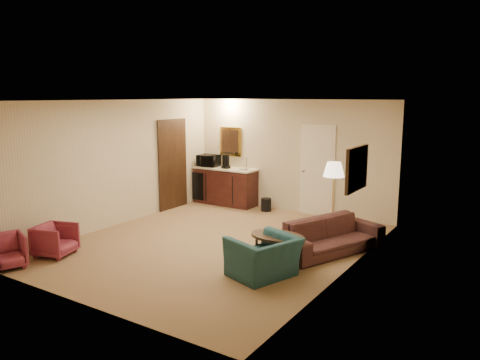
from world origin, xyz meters
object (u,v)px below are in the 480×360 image
object	(u,v)px
sofa	(330,230)
teal_armchair	(264,250)
waste_bin	(266,205)
coffee_table	(277,250)
floor_lamp	(333,201)
rose_chair_near	(55,238)
wetbar_cabinet	(225,186)
coffee_maker	(226,162)
rose_chair_far	(4,250)
microwave	(208,159)

from	to	relation	value
sofa	teal_armchair	bearing A→B (deg)	-171.67
waste_bin	coffee_table	bearing A→B (deg)	-57.61
floor_lamp	rose_chair_near	bearing A→B (deg)	-136.64
wetbar_cabinet	coffee_maker	size ratio (longest dim) A/B	4.96
teal_armchair	coffee_table	size ratio (longest dim) A/B	1.05
teal_armchair	rose_chair_far	bearing A→B (deg)	-43.08
sofa	coffee_maker	size ratio (longest dim) A/B	6.03
sofa	rose_chair_near	distance (m)	4.70
rose_chair_far	waste_bin	world-z (taller)	rose_chair_far
teal_armchair	coffee_maker	size ratio (longest dim) A/B	2.86
teal_armchair	microwave	world-z (taller)	microwave
sofa	coffee_table	distance (m)	1.20
sofa	teal_armchair	distance (m)	1.65
floor_lamp	coffee_maker	distance (m)	3.53
wetbar_cabinet	coffee_maker	distance (m)	0.63
sofa	teal_armchair	world-z (taller)	teal_armchair
rose_chair_far	microwave	bearing A→B (deg)	21.28
coffee_table	coffee_maker	bearing A→B (deg)	135.22
wetbar_cabinet	rose_chair_near	distance (m)	4.73
rose_chair_far	microwave	distance (m)	5.54
waste_bin	rose_chair_far	bearing A→B (deg)	-106.60
sofa	floor_lamp	xyz separation A→B (m)	(-0.25, 0.70, 0.35)
teal_armchair	floor_lamp	distance (m)	2.33
rose_chair_far	waste_bin	bearing A→B (deg)	3.97
floor_lamp	microwave	xyz separation A→B (m)	(-3.83, 1.28, 0.36)
teal_armchair	floor_lamp	size ratio (longest dim) A/B	0.64
rose_chair_far	rose_chair_near	bearing A→B (deg)	9.27
teal_armchair	coffee_maker	xyz separation A→B (m)	(-3.12, 3.56, 0.67)
floor_lamp	coffee_maker	xyz separation A→B (m)	(-3.28, 1.26, 0.34)
microwave	coffee_maker	distance (m)	0.54
rose_chair_far	coffee_table	size ratio (longest dim) A/B	0.66
rose_chair_near	coffee_table	bearing A→B (deg)	-82.10
wetbar_cabinet	microwave	distance (m)	0.80
sofa	rose_chair_near	xyz separation A→B (m)	(-3.85, -2.70, -0.09)
sofa	floor_lamp	size ratio (longest dim) A/B	1.34
sofa	teal_armchair	xyz separation A→B (m)	(-0.41, -1.60, 0.02)
coffee_table	floor_lamp	distance (m)	1.88
wetbar_cabinet	waste_bin	xyz separation A→B (m)	(1.22, -0.07, -0.31)
coffee_maker	microwave	bearing A→B (deg)	178.01
teal_armchair	microwave	distance (m)	5.17
wetbar_cabinet	floor_lamp	world-z (taller)	floor_lamp
waste_bin	sofa	bearing A→B (deg)	-39.28
rose_chair_far	coffee_maker	world-z (taller)	coffee_maker
rose_chair_near	microwave	distance (m)	4.75
sofa	coffee_table	xyz separation A→B (m)	(-0.45, -1.10, -0.13)
floor_lamp	waste_bin	world-z (taller)	floor_lamp
coffee_table	coffee_maker	world-z (taller)	coffee_maker
sofa	rose_chair_near	bearing A→B (deg)	147.83
rose_chair_far	floor_lamp	size ratio (longest dim) A/B	0.40
rose_chair_far	waste_bin	size ratio (longest dim) A/B	1.97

